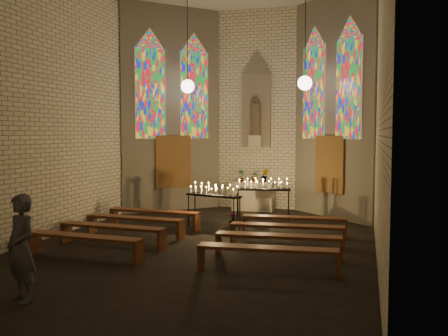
{
  "coord_description": "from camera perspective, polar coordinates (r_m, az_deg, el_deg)",
  "views": [
    {
      "loc": [
        3.75,
        -11.33,
        2.67
      ],
      "look_at": [
        0.22,
        1.02,
        1.78
      ],
      "focal_mm": 40.0,
      "sensor_mm": 36.0,
      "label": 1
    }
  ],
  "objects": [
    {
      "name": "altar",
      "position": [
        17.33,
        3.36,
        -3.21
      ],
      "size": [
        1.4,
        0.6,
        1.0
      ],
      "primitive_type": "cube",
      "color": "beige",
      "rests_on": "ground"
    },
    {
      "name": "aisle_flower_pot",
      "position": [
        14.26,
        1.04,
        -5.95
      ],
      "size": [
        0.31,
        0.31,
        0.42
      ],
      "primitive_type": "imported",
      "rotation": [
        0.0,
        0.0,
        0.43
      ],
      "color": "#4C723F",
      "rests_on": "ground"
    },
    {
      "name": "pew_right_3",
      "position": [
        9.66,
        4.98,
        -9.52
      ],
      "size": [
        2.7,
        0.56,
        0.51
      ],
      "rotation": [
        0.0,
        0.0,
        0.07
      ],
      "color": "brown",
      "rests_on": "ground"
    },
    {
      "name": "votive_stand_right",
      "position": [
        15.32,
        4.49,
        -2.1
      ],
      "size": [
        1.71,
        0.68,
        1.22
      ],
      "rotation": [
        0.0,
        0.0,
        0.18
      ],
      "color": "black",
      "rests_on": "ground"
    },
    {
      "name": "pew_right_2",
      "position": [
        10.81,
        6.21,
        -8.07
      ],
      "size": [
        2.7,
        0.56,
        0.51
      ],
      "rotation": [
        0.0,
        0.0,
        0.07
      ],
      "color": "brown",
      "rests_on": "ground"
    },
    {
      "name": "pew_left_0",
      "position": [
        14.22,
        -8.01,
        -5.17
      ],
      "size": [
        2.7,
        0.56,
        0.51
      ],
      "rotation": [
        0.0,
        0.0,
        -0.07
      ],
      "color": "brown",
      "rests_on": "ground"
    },
    {
      "name": "flower_vase_left",
      "position": [
        17.31,
        1.98,
        -0.87
      ],
      "size": [
        0.24,
        0.18,
        0.41
      ],
      "primitive_type": "imported",
      "rotation": [
        0.0,
        0.0,
        0.16
      ],
      "color": "#4C723F",
      "rests_on": "altar"
    },
    {
      "name": "flower_vase_right",
      "position": [
        17.27,
        4.68,
        -0.87
      ],
      "size": [
        0.26,
        0.22,
        0.42
      ],
      "primitive_type": "imported",
      "rotation": [
        0.0,
        0.0,
        -0.17
      ],
      "color": "#4C723F",
      "rests_on": "altar"
    },
    {
      "name": "flower_vase_center",
      "position": [
        17.26,
        3.57,
        -0.89
      ],
      "size": [
        0.39,
        0.34,
        0.41
      ],
      "primitive_type": "imported",
      "rotation": [
        0.0,
        0.0,
        0.08
      ],
      "color": "#4C723F",
      "rests_on": "altar"
    },
    {
      "name": "visitor",
      "position": [
        8.6,
        -22.18,
        -8.47
      ],
      "size": [
        0.74,
        0.63,
        1.72
      ],
      "primitive_type": "imported",
      "rotation": [
        0.0,
        0.0,
        -0.41
      ],
      "color": "#43434C",
      "rests_on": "ground"
    },
    {
      "name": "room",
      "position": [
        15.21,
        1.68,
        7.92
      ],
      "size": [
        8.22,
        12.43,
        7.0
      ],
      "color": "#F3EACB",
      "rests_on": "ground"
    },
    {
      "name": "floor",
      "position": [
        12.23,
        -2.31,
        -8.63
      ],
      "size": [
        12.0,
        12.0,
        0.0
      ],
      "primitive_type": "plane",
      "color": "black",
      "rests_on": "ground"
    },
    {
      "name": "votive_stand_left",
      "position": [
        13.93,
        -1.2,
        -2.78
      ],
      "size": [
        1.67,
        0.86,
        1.2
      ],
      "rotation": [
        0.0,
        0.0,
        -0.3
      ],
      "color": "black",
      "rests_on": "ground"
    },
    {
      "name": "pew_left_3",
      "position": [
        11.09,
        -15.66,
        -7.89
      ],
      "size": [
        2.7,
        0.56,
        0.51
      ],
      "rotation": [
        0.0,
        0.0,
        -0.07
      ],
      "color": "brown",
      "rests_on": "ground"
    },
    {
      "name": "pew_left_2",
      "position": [
        12.1,
        -12.66,
        -6.84
      ],
      "size": [
        2.7,
        0.56,
        0.51
      ],
      "rotation": [
        0.0,
        0.0,
        -0.07
      ],
      "color": "brown",
      "rests_on": "ground"
    },
    {
      "name": "pew_left_1",
      "position": [
        13.15,
        -10.14,
        -5.94
      ],
      "size": [
        2.7,
        0.56,
        0.51
      ],
      "rotation": [
        0.0,
        0.0,
        -0.07
      ],
      "color": "brown",
      "rests_on": "ground"
    },
    {
      "name": "pew_right_1",
      "position": [
        11.97,
        7.2,
        -6.9
      ],
      "size": [
        2.7,
        0.56,
        0.51
      ],
      "rotation": [
        0.0,
        0.0,
        0.07
      ],
      "color": "brown",
      "rests_on": "ground"
    },
    {
      "name": "pew_right_0",
      "position": [
        13.14,
        8.0,
        -5.93
      ],
      "size": [
        2.7,
        0.56,
        0.51
      ],
      "rotation": [
        0.0,
        0.0,
        0.07
      ],
      "color": "brown",
      "rests_on": "ground"
    }
  ]
}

